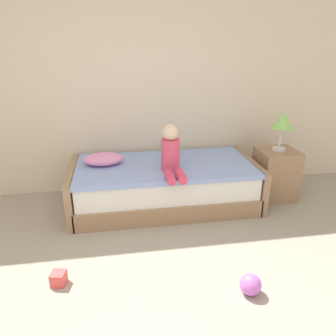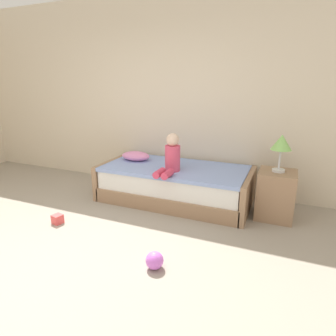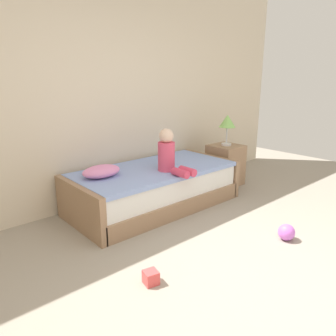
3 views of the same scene
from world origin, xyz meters
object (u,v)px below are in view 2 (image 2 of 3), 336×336
Objects in this scene: table_lamp at (281,144)px; child_figure at (171,157)px; toy_ball at (155,260)px; toy_block at (58,219)px; pillow at (136,156)px; nightstand at (276,195)px; bed at (175,184)px.

child_figure is (-1.31, -0.20, -0.23)m from table_lamp.
toy_block is (-1.46, 0.34, -0.03)m from toy_ball.
table_lamp is 1.02× the size of pillow.
table_lamp is at bearing 8.83° from child_figure.
nightstand is 3.64× the size of toy_ball.
nightstand reaches higher than bed.
nightstand is (1.35, -0.02, 0.05)m from bed.
bed is 0.51m from child_figure.
pillow is at bearing 123.56° from toy_ball.
pillow is 2.67× the size of toy_ball.
bed is at bearing 49.68° from toy_block.
table_lamp is (0.00, 0.00, 0.64)m from nightstand.
pillow is at bearing 176.49° from nightstand.
nightstand is at bearing 26.61° from toy_block.
toy_ball is (0.39, -1.33, -0.62)m from child_figure.
toy_ball is (0.42, -1.56, -0.16)m from bed.
toy_block is at bearing -153.39° from table_lamp.
table_lamp reaches higher than toy_ball.
table_lamp is 2.81m from toy_block.
toy_ball is at bearing -56.44° from pillow.
toy_ball is 1.50m from toy_block.
child_figure reaches higher than toy_block.
bed reaches higher than toy_block.
child_figure is at bearing 42.77° from toy_block.
table_lamp is at bearing 26.61° from toy_block.
toy_ball is at bearing -73.82° from child_figure.
table_lamp is at bearing -3.51° from pillow.
table_lamp is (1.35, -0.02, 0.69)m from bed.
pillow reaches higher than nightstand.
child_figure reaches higher than bed.
toy_block is at bearing -130.32° from bed.
toy_block is (-1.03, -1.22, -0.19)m from bed.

